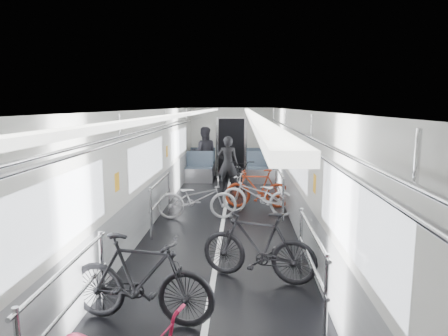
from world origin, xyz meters
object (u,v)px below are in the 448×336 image
object	(u,v)px
bike_left_far	(197,198)
bike_aisle	(240,176)
person_standing	(228,164)
bike_right_near	(258,245)
person_seated	(204,153)
bike_right_far	(258,188)
bike_right_mid	(258,195)
bike_left_mid	(141,279)

from	to	relation	value
bike_left_far	bike_aisle	world-z (taller)	bike_aisle
person_standing	bike_right_near	bearing A→B (deg)	104.68
person_standing	person_seated	size ratio (longest dim) A/B	0.92
bike_right_far	person_standing	world-z (taller)	person_standing
bike_right_near	bike_right_far	bearing A→B (deg)	-163.67
bike_left_far	person_seated	distance (m)	4.93
bike_left_far	bike_right_mid	bearing A→B (deg)	-77.72
bike_left_far	bike_right_near	xyz separation A→B (m)	(1.23, -3.06, 0.05)
bike_left_mid	bike_aisle	distance (m)	7.07
bike_left_far	bike_right_far	bearing A→B (deg)	-58.45
bike_left_mid	bike_right_near	size ratio (longest dim) A/B	1.03
bike_left_mid	person_standing	xyz separation A→B (m)	(0.74, 7.08, 0.28)
bike_left_mid	bike_right_near	xyz separation A→B (m)	(1.39, 1.21, -0.02)
bike_right_near	person_standing	distance (m)	5.91
bike_right_near	bike_aisle	bearing A→B (deg)	-158.57
bike_left_mid	person_seated	bearing A→B (deg)	10.08
bike_right_mid	bike_aisle	world-z (taller)	bike_aisle
person_standing	person_seated	world-z (taller)	person_seated
bike_right_far	person_seated	size ratio (longest dim) A/B	0.90
bike_aisle	person_seated	distance (m)	2.55
bike_aisle	person_seated	size ratio (longest dim) A/B	1.06
bike_left_far	bike_right_far	size ratio (longest dim) A/B	1.10
bike_right_mid	bike_aisle	bearing A→B (deg)	-151.58
bike_right_near	bike_left_mid	bearing A→B (deg)	-30.38
bike_aisle	bike_right_far	bearing A→B (deg)	-83.33
bike_right_mid	bike_right_far	distance (m)	0.60
bike_right_mid	bike_aisle	size ratio (longest dim) A/B	0.92
bike_right_mid	person_standing	bearing A→B (deg)	-144.23
bike_right_near	person_seated	world-z (taller)	person_seated
bike_right_far	person_standing	xyz separation A→B (m)	(-0.80, 1.79, 0.33)
bike_left_far	bike_right_near	world-z (taller)	bike_right_near
bike_left_far	bike_aisle	distance (m)	2.86
bike_left_mid	bike_right_mid	world-z (taller)	bike_left_mid
bike_left_mid	bike_aisle	bearing A→B (deg)	0.36
person_standing	bike_aisle	bearing A→B (deg)	172.22
bike_aisle	person_standing	size ratio (longest dim) A/B	1.16
bike_right_far	person_standing	size ratio (longest dim) A/B	0.99
bike_left_mid	bike_aisle	size ratio (longest dim) A/B	0.93
bike_right_far	person_seated	world-z (taller)	person_seated
bike_aisle	person_seated	xyz separation A→B (m)	(-1.23, 2.20, 0.39)
bike_left_far	person_standing	distance (m)	2.89
bike_right_far	person_standing	distance (m)	1.98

